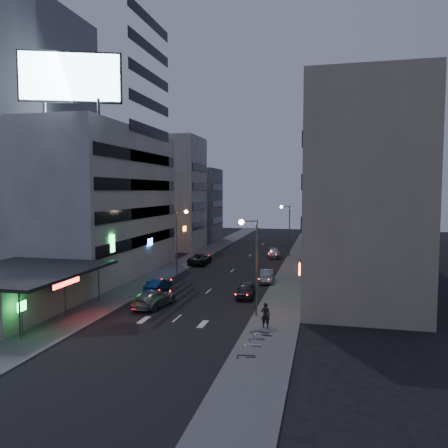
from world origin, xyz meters
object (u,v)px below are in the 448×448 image
(scooter_silver_a, at_px, (262,337))
(parked_car_right_near, at_px, (246,290))
(scooter_silver_b, at_px, (272,326))
(road_car_blue, at_px, (158,285))
(road_car_silver, at_px, (154,298))
(person, at_px, (266,315))
(parked_car_right_far, at_px, (274,253))
(parked_car_left, at_px, (200,259))
(scooter_black_a, at_px, (256,347))
(parked_car_right_mid, at_px, (267,276))
(scooter_blue, at_px, (264,331))
(scooter_black_b, at_px, (270,325))

(scooter_silver_a, bearing_deg, parked_car_right_near, 14.01)
(parked_car_right_near, bearing_deg, scooter_silver_b, -72.75)
(road_car_blue, distance_m, road_car_silver, 5.64)
(person, bearing_deg, parked_car_right_far, -81.22)
(road_car_blue, distance_m, person, 15.70)
(parked_car_right_near, relative_size, parked_car_left, 0.76)
(road_car_blue, distance_m, scooter_black_a, 19.78)
(parked_car_right_near, relative_size, parked_car_right_far, 0.91)
(parked_car_right_mid, bearing_deg, scooter_black_a, -89.97)
(scooter_black_a, height_order, scooter_silver_b, scooter_silver_b)
(road_car_blue, bearing_deg, road_car_silver, 109.60)
(parked_car_right_mid, height_order, person, person)
(parked_car_right_mid, distance_m, scooter_black_a, 22.72)
(parked_car_right_near, height_order, parked_car_left, parked_car_left)
(parked_car_left, height_order, scooter_blue, parked_car_left)
(parked_car_right_far, bearing_deg, road_car_blue, -116.95)
(person, height_order, scooter_black_a, person)
(road_car_silver, bearing_deg, scooter_blue, 158.93)
(scooter_blue, bearing_deg, parked_car_right_mid, -8.78)
(parked_car_right_mid, bearing_deg, parked_car_right_near, -103.76)
(scooter_silver_b, bearing_deg, parked_car_right_mid, 6.97)
(scooter_black_a, bearing_deg, parked_car_left, 13.14)
(parked_car_right_far, bearing_deg, scooter_silver_b, -91.42)
(road_car_silver, distance_m, scooter_silver_b, 12.73)
(parked_car_left, xyz_separation_m, road_car_blue, (0.60, -17.61, -0.07))
(parked_car_right_near, relative_size, road_car_blue, 1.00)
(parked_car_right_far, xyz_separation_m, scooter_blue, (3.66, -37.98, -0.04))
(road_car_blue, height_order, scooter_black_b, road_car_blue)
(scooter_black_a, height_order, scooter_blue, scooter_black_a)
(parked_car_right_far, xyz_separation_m, scooter_black_b, (3.94, -36.77, 0.02))
(road_car_blue, distance_m, scooter_black_b, 16.84)
(scooter_blue, height_order, scooter_silver_b, scooter_silver_b)
(parked_car_right_mid, relative_size, scooter_silver_b, 2.21)
(road_car_silver, height_order, scooter_black_a, road_car_silver)
(parked_car_left, distance_m, road_car_blue, 17.62)
(scooter_black_a, relative_size, scooter_silver_b, 0.91)
(parked_car_right_mid, bearing_deg, parked_car_left, 131.22)
(parked_car_right_mid, height_order, parked_car_right_far, parked_car_right_mid)
(parked_car_right_near, xyz_separation_m, parked_car_right_far, (-0.24, 26.14, -0.05))
(scooter_silver_a, bearing_deg, person, 3.09)
(parked_car_right_far, xyz_separation_m, road_car_blue, (-9.05, -26.06, 0.02))
(parked_car_left, height_order, scooter_silver_a, parked_car_left)
(parked_car_right_mid, bearing_deg, parked_car_right_far, 88.23)
(scooter_silver_a, height_order, scooter_black_b, scooter_black_b)
(parked_car_right_far, xyz_separation_m, scooter_silver_b, (4.14, -37.02, 0.04))
(road_car_blue, xyz_separation_m, scooter_black_b, (13.00, -10.71, -0.01))
(parked_car_right_near, height_order, scooter_silver_b, parked_car_right_near)
(parked_car_left, xyz_separation_m, scooter_black_b, (13.60, -28.32, -0.08))
(parked_car_right_near, height_order, road_car_blue, parked_car_right_near)
(parked_car_left, bearing_deg, scooter_silver_b, 113.50)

